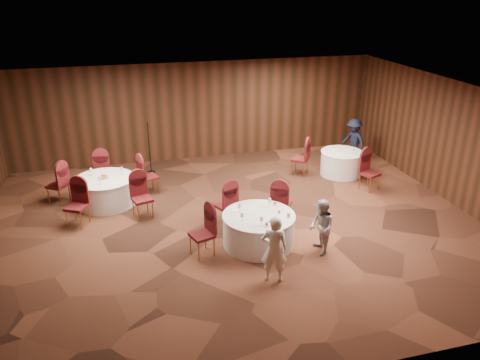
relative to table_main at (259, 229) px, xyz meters
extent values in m
plane|color=black|center=(-0.31, 1.02, -0.38)|extent=(12.00, 12.00, 0.00)
plane|color=silver|center=(-0.31, 1.02, 2.82)|extent=(12.00, 12.00, 0.00)
plane|color=black|center=(-0.31, 6.02, 1.22)|extent=(12.00, 0.00, 12.00)
plane|color=black|center=(-0.31, -3.98, 1.22)|extent=(12.00, 0.00, 12.00)
plane|color=black|center=(5.69, 1.02, 1.22)|extent=(0.00, 10.00, 10.00)
cylinder|color=silver|center=(0.00, 0.00, -0.02)|extent=(1.61, 1.61, 0.72)
cylinder|color=silver|center=(0.00, 0.00, 0.35)|extent=(1.64, 1.64, 0.03)
cylinder|color=silver|center=(-3.35, 3.07, -0.02)|extent=(1.55, 1.55, 0.72)
cylinder|color=silver|center=(-3.35, 3.07, 0.35)|extent=(1.58, 1.58, 0.03)
cylinder|color=silver|center=(3.69, 3.37, -0.02)|extent=(1.26, 1.26, 0.72)
cylinder|color=silver|center=(3.69, 3.37, 0.35)|extent=(1.28, 1.28, 0.03)
cylinder|color=silver|center=(-0.09, -0.48, 0.37)|extent=(0.06, 0.06, 0.01)
cylinder|color=silver|center=(-0.09, -0.48, 0.43)|extent=(0.01, 0.01, 0.11)
cone|color=silver|center=(-0.09, -0.48, 0.53)|extent=(0.08, 0.08, 0.10)
cylinder|color=silver|center=(0.36, 0.34, 0.37)|extent=(0.06, 0.06, 0.01)
cylinder|color=silver|center=(0.36, 0.34, 0.43)|extent=(0.01, 0.01, 0.11)
cone|color=silver|center=(0.36, 0.34, 0.53)|extent=(0.08, 0.08, 0.10)
cylinder|color=silver|center=(-0.44, -0.20, 0.37)|extent=(0.06, 0.06, 0.01)
cylinder|color=silver|center=(-0.44, -0.20, 0.43)|extent=(0.01, 0.01, 0.11)
cone|color=silver|center=(-0.44, -0.20, 0.53)|extent=(0.08, 0.08, 0.10)
cylinder|color=silver|center=(0.39, -0.24, 0.37)|extent=(0.06, 0.06, 0.01)
cylinder|color=silver|center=(0.39, -0.24, 0.43)|extent=(0.01, 0.01, 0.11)
cone|color=silver|center=(0.39, -0.24, 0.53)|extent=(0.08, 0.08, 0.10)
cylinder|color=silver|center=(-0.38, 0.24, 0.37)|extent=(0.06, 0.06, 0.01)
cylinder|color=silver|center=(-0.38, 0.24, 0.43)|extent=(0.01, 0.01, 0.11)
cone|color=silver|center=(-0.38, 0.24, 0.53)|extent=(0.08, 0.08, 0.10)
cylinder|color=white|center=(0.02, -0.53, 0.37)|extent=(0.15, 0.15, 0.01)
sphere|color=#9E6B33|center=(0.02, -0.53, 0.41)|extent=(0.08, 0.08, 0.08)
cylinder|color=white|center=(0.62, -0.24, 0.37)|extent=(0.15, 0.15, 0.01)
sphere|color=#9E6B33|center=(0.62, -0.24, 0.41)|extent=(0.08, 0.08, 0.08)
cylinder|color=white|center=(0.52, 0.41, 0.37)|extent=(0.15, 0.15, 0.01)
sphere|color=#9E6B33|center=(0.52, 0.41, 0.41)|extent=(0.08, 0.08, 0.08)
cylinder|color=silver|center=(-2.88, 3.19, 0.37)|extent=(0.06, 0.06, 0.01)
cylinder|color=silver|center=(-2.88, 3.19, 0.43)|extent=(0.01, 0.01, 0.11)
cone|color=silver|center=(-2.88, 3.19, 0.53)|extent=(0.08, 0.08, 0.10)
cylinder|color=silver|center=(-3.68, 3.34, 0.37)|extent=(0.06, 0.06, 0.01)
cylinder|color=silver|center=(-3.68, 3.34, 0.43)|extent=(0.01, 0.01, 0.11)
cone|color=silver|center=(-3.68, 3.34, 0.53)|extent=(0.08, 0.08, 0.10)
cylinder|color=silver|center=(-3.44, 2.67, 0.37)|extent=(0.06, 0.06, 0.01)
cylinder|color=silver|center=(-3.44, 2.67, 0.43)|extent=(0.01, 0.01, 0.11)
cone|color=silver|center=(-3.44, 2.67, 0.53)|extent=(0.08, 0.08, 0.10)
cylinder|color=olive|center=(-3.35, 3.07, 0.39)|extent=(0.22, 0.22, 0.06)
sphere|color=#9E6B33|center=(-3.38, 3.09, 0.45)|extent=(0.07, 0.07, 0.07)
sphere|color=#9E6B33|center=(-3.31, 3.05, 0.45)|extent=(0.07, 0.07, 0.07)
cylinder|color=silver|center=(3.90, 3.10, 0.37)|extent=(0.06, 0.06, 0.01)
cylinder|color=silver|center=(3.90, 3.10, 0.43)|extent=(0.01, 0.01, 0.11)
cone|color=silver|center=(3.90, 3.10, 0.53)|extent=(0.08, 0.08, 0.10)
cylinder|color=black|center=(-2.00, 5.00, -0.37)|extent=(0.24, 0.24, 0.02)
cylinder|color=black|center=(-2.00, 5.00, 0.43)|extent=(0.02, 0.02, 1.57)
cylinder|color=black|center=(-2.00, 5.05, 1.19)|extent=(0.04, 0.12, 0.04)
imported|color=white|center=(-0.12, -1.42, 0.34)|extent=(0.60, 0.49, 1.43)
imported|color=#A7A7AB|center=(1.21, -0.69, 0.26)|extent=(0.53, 0.65, 1.27)
imported|color=black|center=(4.55, 4.31, 0.35)|extent=(0.80, 1.05, 1.45)
camera|label=1|loc=(-2.78, -8.86, 5.18)|focal=35.00mm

